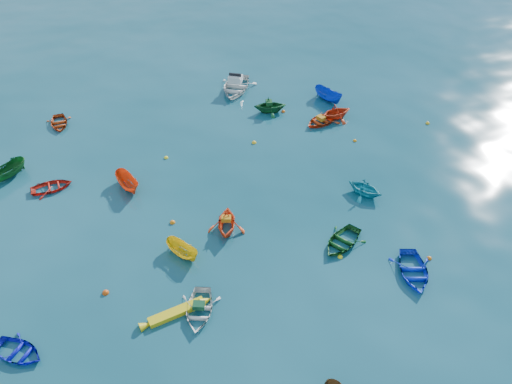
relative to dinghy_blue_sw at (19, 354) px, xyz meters
name	(u,v)px	position (x,y,z in m)	size (l,w,h in m)	color
ground	(289,244)	(15.71, 1.35, 0.00)	(160.00, 160.00, 0.00)	#093D47
dinghy_blue_sw	(19,354)	(0.00, 0.00, 0.00)	(1.97, 2.76, 0.57)	#0F12BE
dinghy_white_near	(199,312)	(8.96, -1.25, 0.00)	(2.15, 3.01, 0.62)	silver
dinghy_blue_se	(412,274)	(21.08, -3.73, 0.00)	(2.40, 3.36, 0.70)	#1032D2
dinghy_orange_w	(227,229)	(12.68, 4.13, 0.00)	(2.40, 2.78, 1.47)	#E43F15
sampan_yellow_mid	(183,255)	(9.48, 3.13, 0.00)	(0.95, 2.52, 0.98)	gold
dinghy_green_e	(341,244)	(18.63, 0.03, 0.00)	(2.27, 3.17, 0.66)	#114919
dinghy_cyan_se	(364,194)	(22.60, 3.53, 0.00)	(2.15, 2.49, 1.31)	teal
dinghy_red_nw	(52,189)	(3.09, 12.96, 0.00)	(1.98, 2.77, 0.58)	red
sampan_orange_n	(129,188)	(7.98, 10.87, 0.00)	(1.08, 2.86, 1.11)	#E44915
dinghy_green_n	(270,112)	(21.53, 16.33, 0.00)	(2.36, 2.74, 1.44)	#135226
dinghy_red_ne	(321,123)	(24.67, 12.93, 0.00)	(2.26, 3.16, 0.66)	red
sampan_blue_far	(328,100)	(27.12, 16.02, 0.00)	(1.17, 3.09, 1.20)	#0D32A8
dinghy_red_far	(60,125)	(4.66, 21.54, 0.00)	(2.03, 2.84, 0.59)	#B3390E
dinghy_orange_far	(335,119)	(26.07, 13.02, 0.00)	(2.41, 2.79, 1.47)	red
sampan_green_far	(9,178)	(0.39, 15.54, 0.00)	(1.18, 3.14, 1.21)	#14561E
kayak_yellow	(177,314)	(7.86, -0.85, 0.00)	(0.56, 3.79, 0.38)	gold
motorboat_white	(236,90)	(20.33, 21.19, 0.00)	(3.39, 4.74, 1.58)	silver
tarp_green_a	(199,305)	(9.01, -1.16, 0.46)	(0.62, 0.47, 0.30)	#104023
tarp_orange_a	(226,219)	(12.70, 4.17, 0.88)	(0.60, 0.46, 0.29)	#C77B14
tarp_green_b	(269,103)	(21.43, 16.36, 0.89)	(0.69, 0.52, 0.33)	#104119
tarp_orange_b	(321,118)	(24.58, 12.91, 0.49)	(0.66, 0.50, 0.32)	#BC7413
buoy_or_a	(106,293)	(4.67, 2.12, 0.00)	(0.38, 0.38, 0.38)	#CF460B
buoy_ye_a	(340,257)	(17.97, -0.89, 0.00)	(0.32, 0.32, 0.32)	yellow
buoy_or_b	(429,259)	(22.73, -3.16, 0.00)	(0.30, 0.30, 0.30)	#DC620B
buoy_ye_b	(178,240)	(9.56, 4.47, 0.00)	(0.29, 0.29, 0.29)	yellow
buoy_or_c	(173,223)	(9.73, 6.14, 0.00)	(0.36, 0.36, 0.36)	orange
buoy_ye_c	(254,143)	(18.29, 12.45, 0.00)	(0.37, 0.37, 0.37)	yellow
buoy_or_d	(355,141)	(25.70, 9.43, 0.00)	(0.30, 0.30, 0.30)	orange
buoy_ye_d	(166,158)	(11.39, 13.29, 0.00)	(0.32, 0.32, 0.32)	yellow
buoy_or_e	(283,112)	(22.58, 15.84, 0.00)	(0.34, 0.34, 0.34)	#E6580C
buoy_ye_e	(428,124)	(32.67, 9.16, 0.00)	(0.35, 0.35, 0.35)	gold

